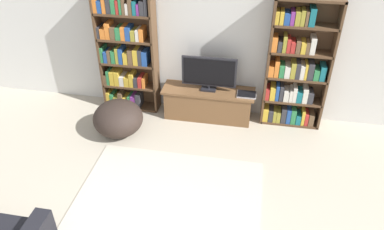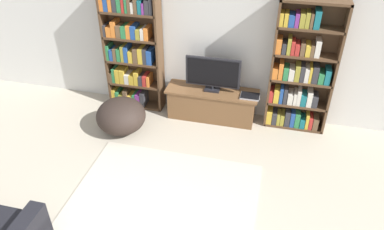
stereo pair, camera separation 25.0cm
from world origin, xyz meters
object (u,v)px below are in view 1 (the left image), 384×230
at_px(bookshelf_left, 126,51).
at_px(tv_stand, 208,103).
at_px(bookshelf_right, 295,69).
at_px(beanbag_ottoman, 118,118).
at_px(laptop, 247,94).
at_px(television, 209,73).

height_order(bookshelf_left, tv_stand, bookshelf_left).
distance_m(bookshelf_right, tv_stand, 1.48).
bearing_deg(bookshelf_left, beanbag_ottoman, -85.68).
height_order(bookshelf_left, beanbag_ottoman, bookshelf_left).
distance_m(bookshelf_left, beanbag_ottoman, 1.11).
bearing_deg(beanbag_ottoman, bookshelf_left, 94.32).
bearing_deg(laptop, tv_stand, 174.69).
bearing_deg(beanbag_ottoman, bookshelf_right, 17.23).
distance_m(tv_stand, television, 0.56).
bearing_deg(bookshelf_left, bookshelf_right, 0.02).
distance_m(bookshelf_left, television, 1.39).
bearing_deg(laptop, bookshelf_left, 175.22).
relative_size(laptop, beanbag_ottoman, 0.39).
distance_m(bookshelf_right, beanbag_ottoman, 2.82).
distance_m(bookshelf_left, tv_stand, 1.57).
height_order(laptop, beanbag_ottoman, laptop).
xyz_separation_m(bookshelf_left, bookshelf_right, (2.68, 0.00, -0.08)).
relative_size(bookshelf_left, tv_stand, 1.38).
distance_m(bookshelf_right, television, 1.32).
bearing_deg(tv_stand, laptop, -5.31).
relative_size(bookshelf_left, laptop, 6.86).
xyz_separation_m(bookshelf_right, beanbag_ottoman, (-2.62, -0.81, -0.68)).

